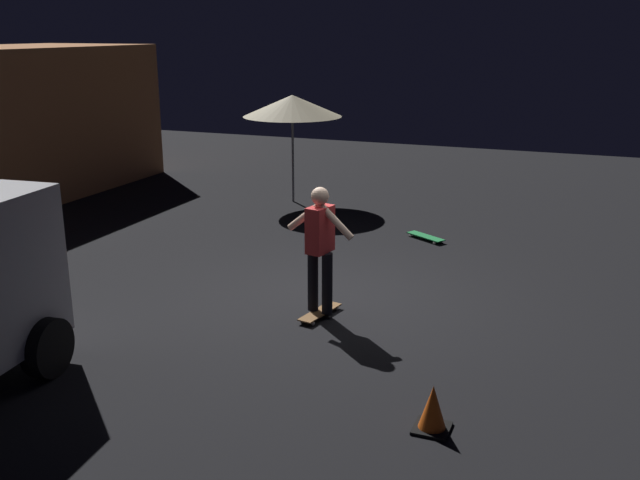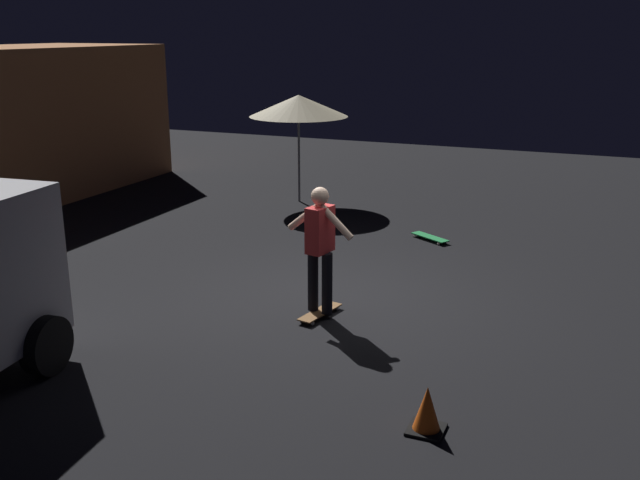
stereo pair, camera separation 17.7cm
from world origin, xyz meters
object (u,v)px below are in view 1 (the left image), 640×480
Objects in this scene: skateboard_spare at (426,237)px; traffic_cone at (433,410)px; skateboard_ridden at (320,312)px; skater at (320,241)px; patio_umbrella at (292,106)px.

traffic_cone reaches higher than skateboard_spare.
skateboard_spare is 6.42m from traffic_cone.
skater is at bearing 180.00° from skateboard_ridden.
skateboard_ridden is at bearing 42.18° from traffic_cone.
skateboard_spare is (4.03, -0.46, 0.00)m from skateboard_ridden.
skateboard_spare is at bearing -118.70° from patio_umbrella.
skateboard_spare is 0.46× the size of skater.
skateboard_spare is at bearing 13.89° from traffic_cone.
skater is 3.63× the size of traffic_cone.
patio_umbrella reaches higher than traffic_cone.
patio_umbrella is 2.86× the size of skateboard_ridden.
skateboard_ridden is 0.98m from skater.
skateboard_ridden is 1.75× the size of traffic_cone.
skater is at bearing 173.46° from skateboard_spare.
skateboard_ridden is 4.05m from skateboard_spare.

